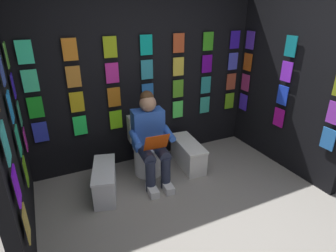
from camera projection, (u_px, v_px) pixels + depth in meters
The scene contains 8 objects.
ground_plane at pixel (219, 240), 2.77m from camera, with size 30.00×30.00×0.00m, color gray.
display_wall_back at pixel (145, 79), 3.90m from camera, with size 3.40×0.14×2.41m.
display_wall_left at pixel (289, 82), 3.74m from camera, with size 0.14×1.89×2.41m.
display_wall_right at pixel (4, 124), 2.40m from camera, with size 0.14×1.89×2.41m.
toilet at pixel (146, 149), 3.83m from camera, with size 0.42×0.57×0.77m.
person_reading at pixel (151, 138), 3.53m from camera, with size 0.55×0.70×1.19m.
comic_longbox_near at pixel (188, 154), 4.01m from camera, with size 0.34×0.76×0.37m.
comic_longbox_far at pixel (105, 181), 3.38m from camera, with size 0.44×0.73×0.37m.
Camera 1 is at (1.36, 1.67, 2.14)m, focal length 29.69 mm.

